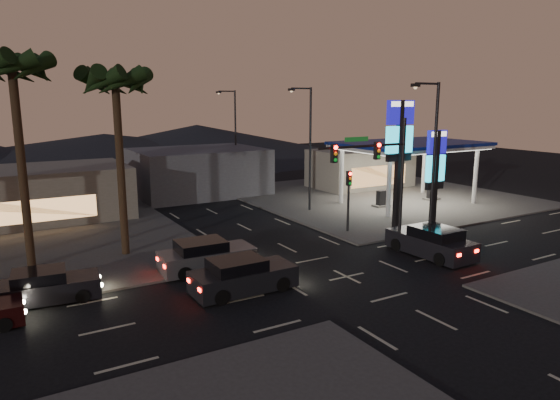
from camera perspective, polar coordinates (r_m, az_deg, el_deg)
ground at (r=26.39m, az=7.63°, el=-8.68°), size 140.00×140.00×0.00m
corner_lot_ne at (r=48.19m, az=10.99°, el=0.43°), size 24.00×24.00×0.12m
gas_station at (r=44.62m, az=14.63°, el=5.93°), size 12.20×8.20×5.47m
convenience_store at (r=52.92m, az=9.14°, el=3.59°), size 10.00×6.00×4.00m
pylon_sign_tall at (r=34.65m, az=13.48°, el=6.73°), size 2.20×0.35×9.00m
pylon_sign_short at (r=35.91m, az=17.35°, el=3.88°), size 1.60×0.35×7.00m
traffic_signal_mast at (r=29.00m, az=11.37°, el=3.66°), size 6.10×0.39×8.00m
pedestal_signal at (r=34.24m, az=7.87°, el=1.02°), size 0.32×0.39×4.30m
streetlight_near at (r=30.36m, az=16.95°, el=4.65°), size 2.14×0.25×10.00m
streetlight_mid at (r=40.28m, az=3.23°, el=6.65°), size 2.14×0.25×10.00m
streetlight_far at (r=52.49m, az=-5.31°, el=7.70°), size 2.14×0.25×10.00m
palm_a at (r=29.66m, az=-18.26°, el=11.62°), size 4.41×4.41×10.86m
palm_b at (r=29.00m, az=-28.22°, el=11.96°), size 4.41×4.41×11.46m
building_far_west at (r=42.06m, az=-27.98°, el=0.43°), size 16.00×8.00×4.00m
building_far_mid at (r=49.14m, az=-9.32°, el=3.23°), size 12.00×9.00×4.40m
hill_right at (r=85.32m, az=-9.44°, el=6.80°), size 50.00×50.00×5.00m
hill_center at (r=81.23m, az=-19.40°, el=5.74°), size 60.00×60.00×4.00m
car_lane_a_front at (r=24.06m, az=-4.37°, el=-8.66°), size 5.14×2.21×1.66m
car_lane_b_front at (r=27.17m, az=-8.46°, el=-6.38°), size 5.24×2.36×1.68m
car_lane_b_mid at (r=25.25m, az=-25.20°, el=-8.96°), size 4.74×2.34×1.50m
suv_station at (r=30.64m, az=16.93°, el=-4.63°), size 2.40×5.35×1.76m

